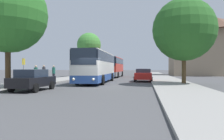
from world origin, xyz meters
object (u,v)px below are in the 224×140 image
tree_left_near (8,14)px  tree_left_far (89,45)px  tree_right_near (184,30)px  parked_car_right_near (143,75)px  bus_middle (113,67)px  pedestrian_waiting_far (44,73)px  bus_stop_sign (24,68)px  pedestrian_walking_back (54,73)px  bus_front (97,66)px  parked_car_left_curb (33,80)px  pedestrian_waiting_near (36,74)px  parked_car_right_far (142,73)px

tree_left_near → tree_left_far: 24.50m
tree_right_near → parked_car_right_near: bearing=128.2°
bus_middle → tree_right_near: bearing=-60.7°
pedestrian_waiting_far → tree_left_near: bearing=-149.1°
bus_stop_sign → tree_left_near: tree_left_near is taller
bus_stop_sign → tree_left_far: tree_left_far is taller
bus_middle → pedestrian_walking_back: (-4.77, -14.80, -0.78)m
pedestrian_waiting_far → pedestrian_walking_back: bearing=-17.2°
pedestrian_waiting_far → tree_right_near: tree_right_near is taller
bus_front → pedestrian_waiting_far: size_ratio=6.41×
bus_middle → bus_stop_sign: bearing=-106.5°
bus_front → bus_stop_sign: 7.57m
bus_middle → pedestrian_walking_back: bus_middle is taller
bus_front → pedestrian_waiting_far: (-5.82, -0.89, -0.73)m
pedestrian_waiting_far → bus_stop_sign: bearing=-160.7°
bus_stop_sign → pedestrian_walking_back: 4.61m
parked_car_left_curb → tree_right_near: size_ratio=0.49×
bus_middle → tree_left_near: 24.23m
bus_middle → pedestrian_waiting_near: size_ratio=6.13×
bus_middle → tree_left_near: size_ratio=1.26×
bus_front → pedestrian_waiting_far: bearing=-172.4°
pedestrian_waiting_near → bus_front: bearing=-17.8°
bus_middle → tree_right_near: tree_right_near is taller
bus_front → tree_left_far: bearing=106.5°
bus_stop_sign → pedestrian_walking_back: size_ratio=1.37×
bus_middle → tree_left_far: (-4.72, 1.03, 4.10)m
parked_car_left_curb → parked_car_right_near: parked_car_left_curb is taller
pedestrian_walking_back → tree_left_near: (0.15, -8.67, 4.65)m
pedestrian_walking_back → tree_right_near: (14.04, -2.01, 4.24)m
pedestrian_waiting_near → pedestrian_waiting_far: (-0.66, 3.06, 0.03)m
pedestrian_walking_back → tree_right_near: 14.81m
pedestrian_walking_back → parked_car_left_curb: bearing=169.9°
parked_car_left_curb → pedestrian_waiting_near: 5.76m
bus_stop_sign → pedestrian_walking_back: (1.07, 4.44, -0.62)m
parked_car_right_near → tree_left_near: tree_left_near is taller
parked_car_left_curb → pedestrian_waiting_near: (-2.49, 5.18, 0.24)m
pedestrian_waiting_near → tree_right_near: bearing=-47.5°
bus_front → parked_car_right_near: 5.97m
pedestrian_walking_back → tree_right_near: tree_right_near is taller
bus_front → pedestrian_waiting_near: bus_front is taller
parked_car_right_far → bus_middle: bearing=-0.1°
bus_middle → bus_stop_sign: (-5.84, -19.25, -0.16)m
parked_car_right_far → pedestrian_walking_back: pedestrian_walking_back is taller
bus_middle → parked_car_left_curb: size_ratio=2.66×
parked_car_right_near → parked_car_right_far: size_ratio=1.05×
bus_middle → bus_front: bearing=-88.5°
bus_stop_sign → tree_left_near: bearing=-73.8°
parked_car_right_near → pedestrian_waiting_far: size_ratio=2.49×
bus_front → tree_right_near: 9.86m
bus_front → tree_left_near: 10.70m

